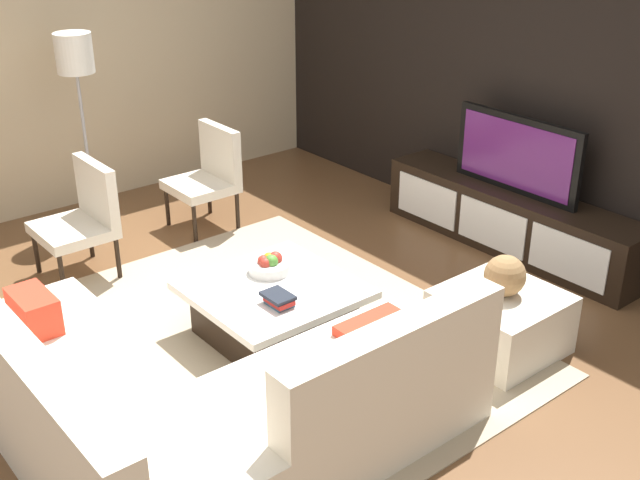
{
  "coord_description": "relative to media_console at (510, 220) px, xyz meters",
  "views": [
    {
      "loc": [
        3.59,
        -2.53,
        2.83
      ],
      "look_at": [
        -0.17,
        0.55,
        0.55
      ],
      "focal_mm": 44.61,
      "sensor_mm": 36.0,
      "label": 1
    }
  ],
  "objects": [
    {
      "name": "ground_plane",
      "position": [
        0.0,
        -2.4,
        -0.25
      ],
      "size": [
        14.0,
        14.0,
        0.0
      ],
      "primitive_type": "plane",
      "color": "brown"
    },
    {
      "name": "feature_wall_back",
      "position": [
        0.0,
        0.3,
        1.15
      ],
      "size": [
        6.4,
        0.12,
        2.8
      ],
      "primitive_type": "cube",
      "color": "black",
      "rests_on": "ground"
    },
    {
      "name": "side_wall_left",
      "position": [
        -3.2,
        -2.2,
        1.15
      ],
      "size": [
        0.12,
        5.2,
        2.8
      ],
      "primitive_type": "cube",
      "color": "#C6B28E",
      "rests_on": "ground"
    },
    {
      "name": "area_rug",
      "position": [
        -0.1,
        -2.4,
        -0.24
      ],
      "size": [
        3.19,
        2.65,
        0.01
      ],
      "primitive_type": "cube",
      "color": "tan",
      "rests_on": "ground"
    },
    {
      "name": "media_console",
      "position": [
        0.0,
        0.0,
        0.0
      ],
      "size": [
        2.31,
        0.46,
        0.5
      ],
      "color": "black",
      "rests_on": "ground"
    },
    {
      "name": "television",
      "position": [
        0.0,
        0.0,
        0.56
      ],
      "size": [
        1.15,
        0.06,
        0.61
      ],
      "color": "black",
      "rests_on": "media_console"
    },
    {
      "name": "sectional_couch",
      "position": [
        0.5,
        -3.3,
        0.04
      ],
      "size": [
        2.34,
        2.27,
        0.84
      ],
      "color": "beige",
      "rests_on": "ground"
    },
    {
      "name": "coffee_table",
      "position": [
        -0.1,
        -2.3,
        -0.05
      ],
      "size": [
        0.99,
        1.0,
        0.38
      ],
      "color": "black",
      "rests_on": "ground"
    },
    {
      "name": "accent_chair_near",
      "position": [
        -1.76,
        -2.84,
        0.24
      ],
      "size": [
        0.57,
        0.52,
        0.87
      ],
      "rotation": [
        0.0,
        0.0,
        -0.13
      ],
      "color": "black",
      "rests_on": "ground"
    },
    {
      "name": "floor_lamp",
      "position": [
        -2.62,
        -2.39,
        1.12
      ],
      "size": [
        0.3,
        0.3,
        1.65
      ],
      "color": "#A5A5AA",
      "rests_on": "ground"
    },
    {
      "name": "ottoman",
      "position": [
        0.93,
        -1.26,
        -0.05
      ],
      "size": [
        0.7,
        0.7,
        0.4
      ],
      "primitive_type": "cube",
      "color": "beige",
      "rests_on": "ground"
    },
    {
      "name": "fruit_bowl",
      "position": [
        -0.28,
        -2.19,
        0.18
      ],
      "size": [
        0.28,
        0.28,
        0.14
      ],
      "color": "silver",
      "rests_on": "coffee_table"
    },
    {
      "name": "accent_chair_far",
      "position": [
        -1.94,
        -1.62,
        0.24
      ],
      "size": [
        0.53,
        0.5,
        0.87
      ],
      "rotation": [
        0.0,
        0.0,
        0.05
      ],
      "color": "black",
      "rests_on": "ground"
    },
    {
      "name": "decorative_ball",
      "position": [
        0.93,
        -1.26,
        0.28
      ],
      "size": [
        0.26,
        0.26,
        0.26
      ],
      "primitive_type": "sphere",
      "color": "#997247",
      "rests_on": "ottoman"
    },
    {
      "name": "book_stack",
      "position": [
        0.12,
        -2.41,
        0.17
      ],
      "size": [
        0.21,
        0.15,
        0.07
      ],
      "color": "#2D516B",
      "rests_on": "coffee_table"
    }
  ]
}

